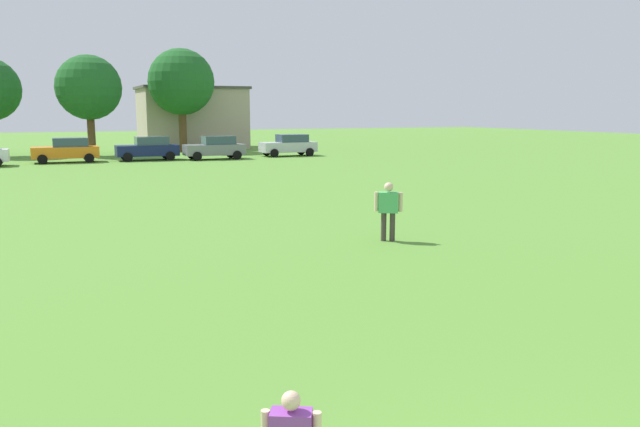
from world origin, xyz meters
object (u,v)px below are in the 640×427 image
at_px(tree_right, 89,88).
at_px(tree_far_right, 181,82).
at_px(adult_bystander, 388,206).
at_px(parked_car_gray_3, 215,147).
at_px(parked_car_orange_1, 67,150).
at_px(parked_car_navy_2, 148,148).
at_px(parked_car_silver_4, 289,145).

height_order(tree_right, tree_far_right, tree_far_right).
relative_size(adult_bystander, parked_car_gray_3, 0.38).
bearing_deg(tree_far_right, parked_car_gray_3, -87.43).
distance_m(parked_car_orange_1, tree_far_right, 13.60).
relative_size(adult_bystander, parked_car_navy_2, 0.38).
xyz_separation_m(adult_bystander, tree_far_right, (2.51, 39.78, 4.94)).
height_order(adult_bystander, parked_car_gray_3, parked_car_gray_3).
distance_m(parked_car_silver_4, tree_right, 16.12).
distance_m(parked_car_navy_2, parked_car_silver_4, 10.75).
bearing_deg(adult_bystander, parked_car_orange_1, 133.68).
height_order(parked_car_navy_2, parked_car_silver_4, same).
xyz_separation_m(adult_bystander, parked_car_silver_4, (9.06, 31.33, -0.10)).
relative_size(parked_car_orange_1, tree_right, 0.55).
bearing_deg(parked_car_silver_4, parked_car_gray_3, 8.90).
distance_m(adult_bystander, parked_car_gray_3, 30.52).
xyz_separation_m(parked_car_navy_2, tree_right, (-3.36, 6.39, 4.40)).
distance_m(adult_bystander, tree_far_right, 40.17).
bearing_deg(tree_far_right, parked_car_silver_4, -52.22).
bearing_deg(adult_bystander, tree_far_right, 117.38).
xyz_separation_m(parked_car_gray_3, tree_far_right, (-0.42, 9.41, 5.04)).
bearing_deg(parked_car_navy_2, parked_car_silver_4, 179.83).
height_order(parked_car_orange_1, parked_car_silver_4, same).
bearing_deg(parked_car_navy_2, parked_car_orange_1, -2.62).
relative_size(parked_car_navy_2, tree_right, 0.55).
relative_size(parked_car_orange_1, parked_car_gray_3, 1.00).
xyz_separation_m(adult_bystander, parked_car_navy_2, (-1.69, 31.37, -0.10)).
bearing_deg(parked_car_gray_3, tree_right, -42.75).
height_order(adult_bystander, parked_car_navy_2, parked_car_navy_2).
xyz_separation_m(parked_car_orange_1, parked_car_silver_4, (16.18, -0.28, 0.00)).
bearing_deg(parked_car_gray_3, parked_car_orange_1, -7.03).
height_order(parked_car_navy_2, tree_right, tree_right).
height_order(adult_bystander, parked_car_silver_4, parked_car_silver_4).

